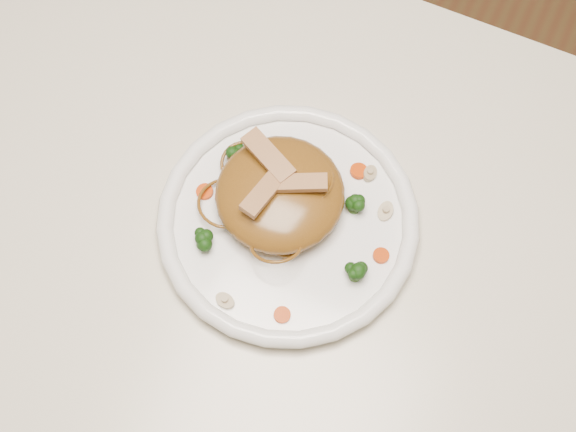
% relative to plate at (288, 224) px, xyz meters
% --- Properties ---
extents(ground, '(4.00, 4.00, 0.00)m').
position_rel_plate_xyz_m(ground, '(-0.01, -0.03, -0.76)').
color(ground, brown).
rests_on(ground, ground).
extents(table, '(1.20, 0.80, 0.75)m').
position_rel_plate_xyz_m(table, '(-0.01, -0.03, -0.11)').
color(table, beige).
rests_on(table, ground).
extents(plate, '(0.35, 0.35, 0.02)m').
position_rel_plate_xyz_m(plate, '(0.00, 0.00, 0.00)').
color(plate, white).
rests_on(plate, table).
extents(noodle_mound, '(0.18, 0.18, 0.05)m').
position_rel_plate_xyz_m(noodle_mound, '(-0.02, 0.02, 0.04)').
color(noodle_mound, brown).
rests_on(noodle_mound, plate).
extents(chicken_a, '(0.06, 0.04, 0.01)m').
position_rel_plate_xyz_m(chicken_a, '(0.00, 0.02, 0.07)').
color(chicken_a, tan).
rests_on(chicken_a, noodle_mound).
extents(chicken_b, '(0.07, 0.05, 0.01)m').
position_rel_plate_xyz_m(chicken_b, '(-0.04, 0.04, 0.07)').
color(chicken_b, tan).
rests_on(chicken_b, noodle_mound).
extents(chicken_c, '(0.03, 0.07, 0.01)m').
position_rel_plate_xyz_m(chicken_c, '(-0.03, -0.00, 0.07)').
color(chicken_c, tan).
rests_on(chicken_c, noodle_mound).
extents(broccoli_0, '(0.03, 0.03, 0.03)m').
position_rel_plate_xyz_m(broccoli_0, '(0.06, 0.05, 0.02)').
color(broccoli_0, '#163E0C').
rests_on(broccoli_0, plate).
extents(broccoli_1, '(0.03, 0.03, 0.03)m').
position_rel_plate_xyz_m(broccoli_1, '(-0.09, 0.05, 0.02)').
color(broccoli_1, '#163E0C').
rests_on(broccoli_1, plate).
extents(broccoli_2, '(0.03, 0.03, 0.03)m').
position_rel_plate_xyz_m(broccoli_2, '(-0.08, -0.07, 0.02)').
color(broccoli_2, '#163E0C').
rests_on(broccoli_2, plate).
extents(broccoli_3, '(0.03, 0.03, 0.03)m').
position_rel_plate_xyz_m(broccoli_3, '(0.10, -0.03, 0.02)').
color(broccoli_3, '#163E0C').
rests_on(broccoli_3, plate).
extents(carrot_0, '(0.03, 0.03, 0.00)m').
position_rel_plate_xyz_m(carrot_0, '(0.05, 0.09, 0.01)').
color(carrot_0, red).
rests_on(carrot_0, plate).
extents(carrot_1, '(0.02, 0.02, 0.00)m').
position_rel_plate_xyz_m(carrot_1, '(-0.10, -0.01, 0.01)').
color(carrot_1, red).
rests_on(carrot_1, plate).
extents(carrot_2, '(0.02, 0.02, 0.00)m').
position_rel_plate_xyz_m(carrot_2, '(0.11, 0.00, 0.01)').
color(carrot_2, red).
rests_on(carrot_2, plate).
extents(carrot_3, '(0.02, 0.02, 0.00)m').
position_rel_plate_xyz_m(carrot_3, '(-0.02, 0.09, 0.01)').
color(carrot_3, red).
rests_on(carrot_3, plate).
extents(carrot_4, '(0.02, 0.02, 0.00)m').
position_rel_plate_xyz_m(carrot_4, '(0.04, -0.11, 0.01)').
color(carrot_4, red).
rests_on(carrot_4, plate).
extents(mushroom_0, '(0.03, 0.03, 0.01)m').
position_rel_plate_xyz_m(mushroom_0, '(-0.02, -0.12, 0.01)').
color(mushroom_0, beige).
rests_on(mushroom_0, plate).
extents(mushroom_1, '(0.03, 0.03, 0.01)m').
position_rel_plate_xyz_m(mushroom_1, '(0.10, 0.06, 0.01)').
color(mushroom_1, beige).
rests_on(mushroom_1, plate).
extents(mushroom_2, '(0.04, 0.04, 0.01)m').
position_rel_plate_xyz_m(mushroom_2, '(-0.09, 0.04, 0.01)').
color(mushroom_2, beige).
rests_on(mushroom_2, plate).
extents(mushroom_3, '(0.02, 0.02, 0.01)m').
position_rel_plate_xyz_m(mushroom_3, '(0.06, 0.09, 0.01)').
color(mushroom_3, beige).
rests_on(mushroom_3, plate).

